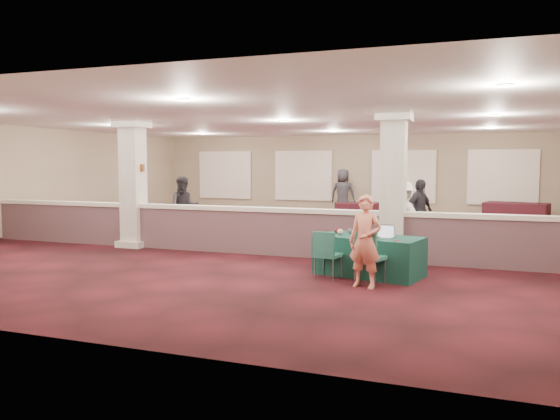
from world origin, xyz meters
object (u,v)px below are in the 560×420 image
(attendee_b, at_px, (402,216))
(attendee_c, at_px, (419,211))
(attendee_a, at_px, (184,208))
(far_table_front_left, at_px, (226,222))
(far_table_front_center, at_px, (282,220))
(conf_chair_side, at_px, (326,251))
(far_table_back_center, at_px, (357,212))
(conf_chair_main, at_px, (368,253))
(far_table_back_left, at_px, (141,213))
(woman, at_px, (365,241))
(far_table_back_right, at_px, (516,215))
(attendee_d, at_px, (343,194))
(near_table, at_px, (369,256))

(attendee_b, relative_size, attendee_c, 1.00)
(attendee_b, bearing_deg, attendee_a, -140.07)
(far_table_front_left, xyz_separation_m, far_table_front_center, (1.37, 1.19, 0.00))
(conf_chair_side, distance_m, attendee_c, 5.25)
(attendee_c, bearing_deg, far_table_back_center, 60.49)
(conf_chair_main, bearing_deg, far_table_back_center, 120.66)
(far_table_back_left, bearing_deg, attendee_a, -40.84)
(conf_chair_main, height_order, attendee_a, attendee_a)
(conf_chair_side, distance_m, attendee_b, 3.74)
(conf_chair_main, bearing_deg, far_table_front_left, 151.60)
(far_table_front_center, bearing_deg, woman, -60.12)
(far_table_front_left, height_order, attendee_b, attendee_b)
(conf_chair_main, relative_size, conf_chair_side, 1.08)
(far_table_front_left, xyz_separation_m, attendee_c, (5.75, -0.31, 0.52))
(far_table_front_center, distance_m, far_table_back_center, 3.87)
(conf_chair_side, bearing_deg, attendee_b, 86.72)
(woman, bearing_deg, attendee_a, 158.07)
(far_table_front_center, relative_size, attendee_c, 0.95)
(conf_chair_main, distance_m, far_table_back_right, 10.73)
(conf_chair_side, bearing_deg, far_table_back_left, 152.06)
(conf_chair_side, xyz_separation_m, far_table_back_left, (-8.62, 6.82, -0.18))
(conf_chair_main, distance_m, far_table_back_center, 10.58)
(far_table_back_left, bearing_deg, attendee_b, -18.62)
(far_table_back_center, relative_size, far_table_back_right, 0.82)
(far_table_back_left, height_order, attendee_d, attendee_d)
(far_table_front_left, xyz_separation_m, far_table_back_left, (-4.00, 1.39, 0.01))
(far_table_back_center, xyz_separation_m, attendee_c, (2.72, -5.00, 0.52))
(near_table, distance_m, far_table_back_center, 9.77)
(far_table_front_left, distance_m, far_table_back_left, 4.24)
(conf_chair_side, xyz_separation_m, attendee_c, (1.13, 5.12, 0.33))
(near_table, relative_size, woman, 1.22)
(near_table, height_order, attendee_a, attendee_a)
(far_table_front_left, bearing_deg, far_table_front_center, 41.05)
(far_table_back_right, relative_size, attendee_c, 1.16)
(attendee_b, bearing_deg, far_table_back_center, 152.67)
(woman, relative_size, far_table_back_left, 0.95)
(attendee_b, bearing_deg, near_table, -52.23)
(far_table_back_center, relative_size, attendee_a, 0.92)
(attendee_a, distance_m, attendee_c, 6.41)
(far_table_back_right, bearing_deg, near_table, -108.13)
(woman, height_order, far_table_front_center, woman)
(attendee_a, distance_m, attendee_d, 7.40)
(conf_chair_side, xyz_separation_m, attendee_b, (0.88, 3.62, 0.33))
(conf_chair_main, distance_m, conf_chair_side, 0.82)
(far_table_front_left, relative_size, far_table_back_right, 0.82)
(far_table_front_left, bearing_deg, far_table_back_left, 160.79)
(conf_chair_main, xyz_separation_m, conf_chair_side, (-0.80, 0.18, -0.04))
(conf_chair_main, relative_size, far_table_back_left, 0.57)
(far_table_front_center, height_order, attendee_a, attendee_a)
(attendee_b, bearing_deg, attendee_d, 155.81)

